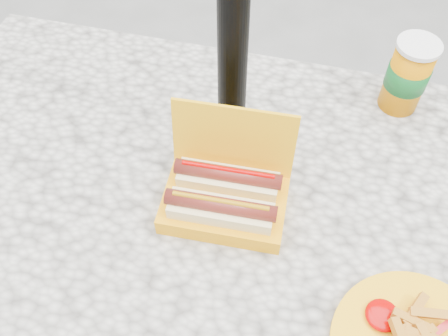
# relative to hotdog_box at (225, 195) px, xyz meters

# --- Properties ---
(picnic_table) EXTENTS (1.20, 0.80, 0.75)m
(picnic_table) POSITION_rel_hotdog_box_xyz_m (-0.03, 0.00, -0.15)
(picnic_table) COLOR beige
(picnic_table) RESTS_ON ground
(hotdog_box) EXTENTS (0.21, 0.16, 0.17)m
(hotdog_box) POSITION_rel_hotdog_box_xyz_m (0.00, 0.00, 0.00)
(hotdog_box) COLOR #FFB40F
(hotdog_box) RESTS_ON picnic_table
(soda_cup) EXTENTS (0.08, 0.08, 0.15)m
(soda_cup) POSITION_rel_hotdog_box_xyz_m (0.28, 0.32, 0.04)
(soda_cup) COLOR orange
(soda_cup) RESTS_ON picnic_table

